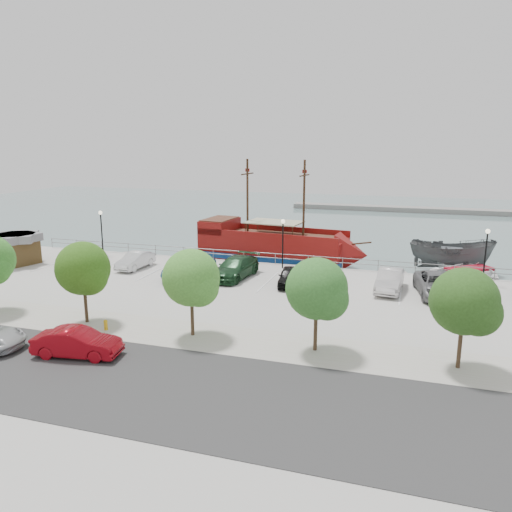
% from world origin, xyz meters
% --- Properties ---
extents(ground, '(160.00, 160.00, 0.00)m').
position_xyz_m(ground, '(0.00, 0.00, -1.00)').
color(ground, slate).
extents(land_slab, '(100.00, 58.00, 1.20)m').
position_xyz_m(land_slab, '(0.00, -21.00, -0.60)').
color(land_slab, '#B1ADA6').
rests_on(land_slab, ground).
extents(street, '(100.00, 8.00, 0.04)m').
position_xyz_m(street, '(0.00, -16.00, 0.01)').
color(street, '#343434').
rests_on(street, land_slab).
extents(sidewalk, '(100.00, 4.00, 0.05)m').
position_xyz_m(sidewalk, '(0.00, -10.00, 0.01)').
color(sidewalk, '#A9A08F').
rests_on(sidewalk, land_slab).
extents(seawall_railing, '(50.00, 0.06, 1.00)m').
position_xyz_m(seawall_railing, '(0.00, 7.80, 0.53)').
color(seawall_railing, slate).
rests_on(seawall_railing, land_slab).
extents(far_shore, '(40.00, 3.00, 0.80)m').
position_xyz_m(far_shore, '(10.00, 55.00, -0.60)').
color(far_shore, gray).
rests_on(far_shore, ground).
extents(pirate_ship, '(16.95, 6.27, 10.57)m').
position_xyz_m(pirate_ship, '(-1.11, 11.46, 0.77)').
color(pirate_ship, maroon).
rests_on(pirate_ship, ground).
extents(patrol_boat, '(7.53, 3.09, 2.87)m').
position_xyz_m(patrol_boat, '(14.15, 13.45, 0.44)').
color(patrol_boat, '#515354').
rests_on(patrol_boat, ground).
extents(speedboat, '(7.70, 8.19, 1.38)m').
position_xyz_m(speedboat, '(15.43, 10.62, -0.31)').
color(speedboat, white).
rests_on(speedboat, ground).
extents(dock_west, '(7.50, 3.09, 0.42)m').
position_xyz_m(dock_west, '(-14.79, 9.20, -0.79)').
color(dock_west, gray).
rests_on(dock_west, ground).
extents(dock_mid, '(7.21, 3.70, 0.40)m').
position_xyz_m(dock_mid, '(7.15, 9.20, -0.80)').
color(dock_mid, gray).
rests_on(dock_mid, ground).
extents(dock_east, '(7.62, 2.63, 0.43)m').
position_xyz_m(dock_east, '(15.11, 9.20, -0.79)').
color(dock_east, slate).
rests_on(dock_east, ground).
extents(shed, '(4.15, 4.15, 2.75)m').
position_xyz_m(shed, '(-23.13, 0.94, 1.46)').
color(shed, '#4C381C').
rests_on(shed, land_slab).
extents(street_sedan, '(4.64, 2.22, 1.47)m').
position_xyz_m(street_sedan, '(-5.44, -14.31, 0.73)').
color(street_sedan, maroon).
rests_on(street_sedan, street).
extents(fire_hydrant, '(0.23, 0.23, 0.67)m').
position_xyz_m(fire_hydrant, '(-6.14, -10.80, 0.36)').
color(fire_hydrant, gold).
rests_on(fire_hydrant, sidewalk).
extents(lamp_post_left, '(0.36, 0.36, 4.28)m').
position_xyz_m(lamp_post_left, '(-18.00, 6.50, 2.94)').
color(lamp_post_left, black).
rests_on(lamp_post_left, land_slab).
extents(lamp_post_mid, '(0.36, 0.36, 4.28)m').
position_xyz_m(lamp_post_mid, '(0.00, 6.50, 2.94)').
color(lamp_post_mid, black).
rests_on(lamp_post_mid, land_slab).
extents(lamp_post_right, '(0.36, 0.36, 4.28)m').
position_xyz_m(lamp_post_right, '(16.00, 6.50, 2.94)').
color(lamp_post_right, black).
rests_on(lamp_post_right, land_slab).
extents(tree_c, '(3.30, 3.20, 5.00)m').
position_xyz_m(tree_c, '(-7.85, -10.07, 3.30)').
color(tree_c, '#473321').
rests_on(tree_c, sidewalk).
extents(tree_d, '(3.30, 3.20, 5.00)m').
position_xyz_m(tree_d, '(-0.85, -10.07, 3.30)').
color(tree_d, '#473321').
rests_on(tree_d, sidewalk).
extents(tree_e, '(3.30, 3.20, 5.00)m').
position_xyz_m(tree_e, '(6.15, -10.07, 3.30)').
color(tree_e, '#473321').
rests_on(tree_e, sidewalk).
extents(tree_f, '(3.30, 3.20, 5.00)m').
position_xyz_m(tree_f, '(13.15, -10.07, 3.30)').
color(tree_f, '#473321').
rests_on(tree_f, sidewalk).
extents(parked_car_a, '(2.00, 4.29, 1.42)m').
position_xyz_m(parked_car_a, '(-16.83, 2.33, 0.71)').
color(parked_car_a, '#A6240C').
rests_on(parked_car_a, land_slab).
extents(parked_car_b, '(1.74, 4.34, 1.41)m').
position_xyz_m(parked_car_b, '(-12.15, 2.66, 0.70)').
color(parked_car_b, silver).
rests_on(parked_car_b, land_slab).
extents(parked_car_c, '(2.93, 5.85, 1.59)m').
position_xyz_m(parked_car_c, '(-6.54, 1.42, 0.80)').
color(parked_car_c, navy).
rests_on(parked_car_c, land_slab).
extents(parked_car_d, '(2.96, 5.93, 1.65)m').
position_xyz_m(parked_car_d, '(-2.88, 2.36, 0.83)').
color(parked_car_d, '#183D1F').
rests_on(parked_car_d, land_slab).
extents(parked_car_e, '(2.25, 4.29, 1.39)m').
position_xyz_m(parked_car_e, '(1.85, 1.54, 0.70)').
color(parked_car_e, black).
rests_on(parked_car_e, land_slab).
extents(parked_car_f, '(1.99, 4.93, 1.59)m').
position_xyz_m(parked_car_f, '(9.18, 2.29, 0.80)').
color(parked_car_f, silver).
rests_on(parked_car_f, land_slab).
extents(parked_car_g, '(3.59, 6.22, 1.63)m').
position_xyz_m(parked_car_g, '(12.52, 2.01, 0.82)').
color(parked_car_g, slate).
rests_on(parked_car_g, land_slab).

